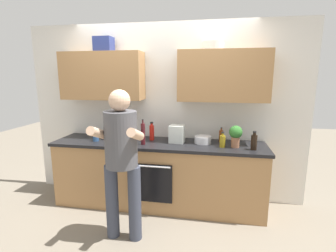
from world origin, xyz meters
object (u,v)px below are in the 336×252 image
Objects in this scene: cup_tea at (96,137)px; bottle_vinegar at (221,136)px; mixing_bowl at (203,140)px; potted_herb at (236,134)px; grocery_bag_produce at (177,134)px; bottle_oil at (222,141)px; bottle_hotsauce at (152,132)px; bottle_soy at (254,142)px; knife_block at (123,136)px; bottle_wine at (143,134)px; person_standing at (121,154)px.

bottle_vinegar is at bearing 8.62° from cup_tea.
mixing_bowl is (1.45, 0.15, -0.01)m from cup_tea.
grocery_bag_produce is at bearing 173.49° from potted_herb.
potted_herb reaches higher than bottle_oil.
grocery_bag_produce is (-0.75, 0.09, -0.05)m from potted_herb.
mixing_bowl is at bearing 5.95° from cup_tea.
potted_herb reaches higher than bottle_hotsauce.
bottle_soy is at bearing -10.38° from bottle_hotsauce.
bottle_soy is 0.85× the size of knife_block.
bottle_oil is 0.70× the size of potted_herb.
grocery_bag_produce is at bearing -166.59° from bottle_vinegar.
bottle_wine reaches higher than grocery_bag_produce.
person_standing is at bearing -94.23° from bottle_wine.
knife_block is at bearing -179.59° from bottle_soy.
bottle_vinegar is 1.31m from knife_block.
bottle_wine is 1.23× the size of knife_block.
bottle_vinegar is at bearing 141.45° from bottle_soy.
potted_herb is (1.22, 0.74, 0.09)m from person_standing.
mixing_bowl is 0.81× the size of knife_block.
mixing_bowl is at bearing 162.29° from bottle_soy.
person_standing is 0.95m from grocery_bag_produce.
bottle_hotsauce is 0.37m from grocery_bag_produce.
bottle_oil is (0.01, -0.25, -0.00)m from bottle_vinegar.
knife_block reaches higher than bottle_oil.
person_standing is 0.95m from cup_tea.
person_standing reaches higher than bottle_hotsauce.
bottle_hotsauce is at bearing 83.47° from person_standing.
potted_herb reaches higher than knife_block.
grocery_bag_produce reaches higher than bottle_soy.
bottle_wine is 1.17m from potted_herb.
grocery_bag_produce is (-0.34, -0.03, 0.07)m from mixing_bowl.
bottle_wine is 1.21× the size of potted_herb.
knife_block is (-1.03, -0.21, 0.06)m from mixing_bowl.
cup_tea is (-0.64, 0.71, -0.02)m from person_standing.
potted_herb is (1.44, 0.09, 0.06)m from knife_block.
mixing_bowl is (0.71, -0.05, -0.06)m from bottle_hotsauce.
cup_tea is 1.45m from mixing_bowl.
bottle_hotsauce is 2.35× the size of cup_tea.
bottle_hotsauce reaches higher than grocery_bag_produce.
knife_block reaches higher than cup_tea.
bottle_soy reaches higher than bottle_oil.
bottle_wine reaches higher than cup_tea.
bottle_soy is at bearing -7.42° from bottle_oil.
bottle_hotsauce is 0.94× the size of knife_block.
bottle_wine is 0.28m from knife_block.
potted_herb is at bearing -6.51° from grocery_bag_produce.
knife_block is 0.71m from grocery_bag_produce.
bottle_wine reaches higher than bottle_hotsauce.
person_standing is 1.43m from potted_herb.
bottle_hotsauce is 0.92× the size of potted_herb.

